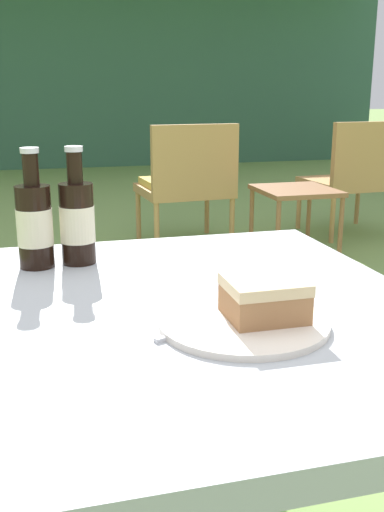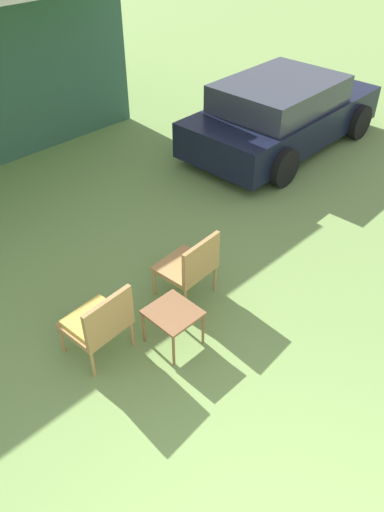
# 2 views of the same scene
# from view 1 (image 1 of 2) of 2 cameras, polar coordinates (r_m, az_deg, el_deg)

# --- Properties ---
(wicker_chair_cushioned) EXTENTS (0.64, 0.59, 0.85)m
(wicker_chair_cushioned) POSITION_cam_1_polar(r_m,az_deg,el_deg) (4.17, -0.51, 7.16)
(wicker_chair_cushioned) COLOR #B2844C
(wicker_chair_cushioned) RESTS_ON ground_plane
(wicker_chair_plain) EXTENTS (0.63, 0.59, 0.85)m
(wicker_chair_plain) POSITION_cam_1_polar(r_m,az_deg,el_deg) (4.64, 15.32, 7.56)
(wicker_chair_plain) COLOR #B2844C
(wicker_chair_plain) RESTS_ON ground_plane
(garden_side_table) EXTENTS (0.48, 0.51, 0.45)m
(garden_side_table) POSITION_cam_1_polar(r_m,az_deg,el_deg) (4.00, 9.84, 5.63)
(garden_side_table) COLOR brown
(garden_side_table) RESTS_ON ground_plane
(patio_table) EXTENTS (0.70, 0.88, 0.74)m
(patio_table) POSITION_cam_1_polar(r_m,az_deg,el_deg) (0.99, 1.52, -8.65)
(patio_table) COLOR #9EA3A8
(patio_table) RESTS_ON ground_plane
(cake_on_plate) EXTENTS (0.25, 0.25, 0.07)m
(cake_on_plate) POSITION_cam_1_polar(r_m,az_deg,el_deg) (0.87, 5.92, -5.14)
(cake_on_plate) COLOR silver
(cake_on_plate) RESTS_ON patio_table
(cola_bottle_near) EXTENTS (0.07, 0.07, 0.23)m
(cola_bottle_near) POSITION_cam_1_polar(r_m,az_deg,el_deg) (1.17, -10.87, 3.36)
(cola_bottle_near) COLOR black
(cola_bottle_near) RESTS_ON patio_table
(cola_bottle_far) EXTENTS (0.07, 0.07, 0.23)m
(cola_bottle_far) POSITION_cam_1_polar(r_m,az_deg,el_deg) (1.17, -14.76, 3.03)
(cola_bottle_far) COLOR black
(cola_bottle_far) RESTS_ON patio_table
(fork) EXTENTS (0.17, 0.07, 0.01)m
(fork) POSITION_cam_1_polar(r_m,az_deg,el_deg) (0.86, 1.43, -6.73)
(fork) COLOR silver
(fork) RESTS_ON patio_table
(loose_bottle_cap) EXTENTS (0.03, 0.03, 0.01)m
(loose_bottle_cap) POSITION_cam_1_polar(r_m,az_deg,el_deg) (1.07, 3.66, -2.09)
(loose_bottle_cap) COLOR silver
(loose_bottle_cap) RESTS_ON patio_table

